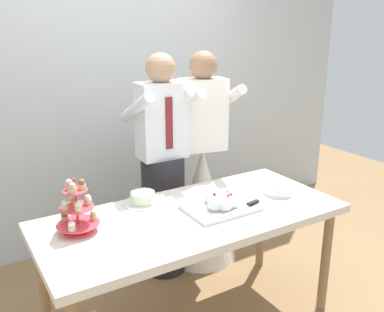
{
  "coord_description": "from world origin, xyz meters",
  "views": [
    {
      "loc": [
        -1.18,
        -1.93,
        1.83
      ],
      "look_at": [
        0.09,
        0.15,
        1.07
      ],
      "focal_mm": 39.39,
      "sensor_mm": 36.0,
      "label": 1
    }
  ],
  "objects": [
    {
      "name": "person_bride",
      "position": [
        0.51,
        0.68,
        0.58
      ],
      "size": [
        0.57,
        0.56,
        1.66
      ],
      "color": "white",
      "rests_on": "ground_plane"
    },
    {
      "name": "cupcake_stand",
      "position": [
        -0.64,
        0.13,
        0.89
      ],
      "size": [
        0.23,
        0.23,
        0.31
      ],
      "color": "#D83F4C",
      "rests_on": "dessert_table"
    },
    {
      "name": "round_cake",
      "position": [
        -0.19,
        0.28,
        0.81
      ],
      "size": [
        0.24,
        0.24,
        0.08
      ],
      "color": "white",
      "rests_on": "dessert_table"
    },
    {
      "name": "rear_wall",
      "position": [
        0.0,
        1.41,
        1.45
      ],
      "size": [
        5.2,
        0.1,
        2.9
      ],
      "primitive_type": "cube",
      "color": "silver",
      "rests_on": "ground_plane"
    },
    {
      "name": "person_groom",
      "position": [
        0.15,
        0.66,
        0.75
      ],
      "size": [
        0.47,
        0.5,
        1.66
      ],
      "color": "#232328",
      "rests_on": "ground_plane"
    },
    {
      "name": "main_cake_tray",
      "position": [
        0.17,
        -0.04,
        0.82
      ],
      "size": [
        0.43,
        0.31,
        0.12
      ],
      "color": "silver",
      "rests_on": "dessert_table"
    },
    {
      "name": "plate_stack",
      "position": [
        0.64,
        -0.04,
        0.8
      ],
      "size": [
        0.18,
        0.18,
        0.05
      ],
      "color": "white",
      "rests_on": "dessert_table"
    },
    {
      "name": "dessert_table",
      "position": [
        0.0,
        0.0,
        0.7
      ],
      "size": [
        1.8,
        0.8,
        0.78
      ],
      "color": "silver",
      "rests_on": "ground_plane"
    }
  ]
}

